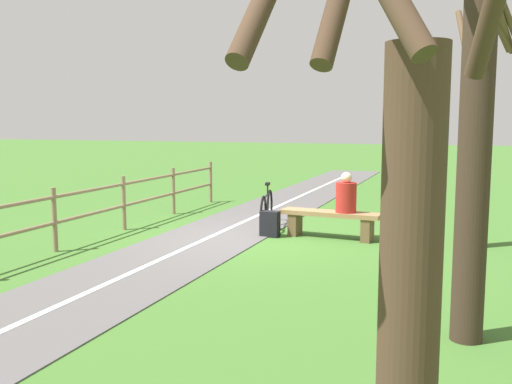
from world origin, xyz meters
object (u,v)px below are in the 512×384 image
person_seated (346,196)px  tree_near_bench (402,258)px  bicycle (267,209)px  bench (330,220)px  tree_by_path (478,88)px  backpack (270,224)px  tree_far_left (478,132)px

person_seated → tree_near_bench: (-1.44, 7.72, 0.78)m
bicycle → tree_near_bench: (-3.08, 8.31, 1.19)m
bench → tree_near_bench: (-1.72, 7.75, 1.22)m
bicycle → tree_by_path: size_ratio=0.33×
bicycle → tree_by_path: (-3.51, 4.92, 2.04)m
bench → person_seated: size_ratio=2.56×
tree_near_bench → tree_by_path: 3.52m
bench → tree_by_path: size_ratio=0.36×
person_seated → backpack: (1.34, 0.17, -0.55)m
bench → tree_far_left: tree_far_left is taller
bench → tree_by_path: 5.29m
tree_far_left → tree_near_bench: size_ratio=1.22×
backpack → tree_by_path: 5.69m
tree_near_bench → tree_far_left: bearing=-95.1°
bicycle → tree_far_left: tree_far_left is taller
bench → backpack: (1.07, 0.20, -0.11)m
person_seated → tree_by_path: size_ratio=0.14×
backpack → tree_far_left: (-3.47, -0.16, 1.68)m
tree_far_left → tree_by_path: (0.25, 4.32, 0.50)m
person_seated → tree_by_path: bearing=120.2°
person_seated → tree_far_left: bearing=-173.3°
backpack → bench: bearing=-169.3°
bicycle → tree_far_left: bearing=71.6°
bench → backpack: size_ratio=3.91×
bicycle → tree_near_bench: tree_near_bench is taller
backpack → tree_by_path: bearing=127.7°
backpack → person_seated: bearing=-172.9°
tree_by_path → bench: bearing=-63.8°
person_seated → tree_near_bench: bearing=107.4°
tree_far_left → backpack: bearing=2.7°
bench → backpack: bench is taller
person_seated → backpack: 1.46m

